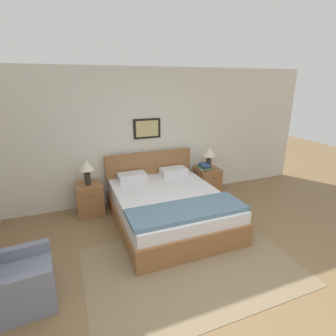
{
  "coord_description": "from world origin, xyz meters",
  "views": [
    {
      "loc": [
        -1.37,
        -2.01,
        2.34
      ],
      "look_at": [
        0.05,
        1.59,
        1.05
      ],
      "focal_mm": 28.0,
      "sensor_mm": 36.0,
      "label": 1
    }
  ],
  "objects_px": {
    "bed": "(169,207)",
    "table_lamp_near_window": "(86,167)",
    "armchair": "(15,283)",
    "table_lamp_by_door": "(209,154)",
    "nightstand_by_door": "(207,181)",
    "nightstand_near_window": "(90,198)"
  },
  "relations": [
    {
      "from": "nightstand_near_window",
      "to": "table_lamp_near_window",
      "type": "distance_m",
      "value": 0.61
    },
    {
      "from": "armchair",
      "to": "bed",
      "type": "bearing_deg",
      "value": 110.61
    },
    {
      "from": "bed",
      "to": "table_lamp_near_window",
      "type": "distance_m",
      "value": 1.61
    },
    {
      "from": "nightstand_by_door",
      "to": "bed",
      "type": "bearing_deg",
      "value": -145.28
    },
    {
      "from": "nightstand_near_window",
      "to": "nightstand_by_door",
      "type": "height_order",
      "value": "same"
    },
    {
      "from": "armchair",
      "to": "nightstand_near_window",
      "type": "relative_size",
      "value": 1.38
    },
    {
      "from": "nightstand_by_door",
      "to": "table_lamp_by_door",
      "type": "xyz_separation_m",
      "value": [
        0.0,
        -0.03,
        0.61
      ]
    },
    {
      "from": "nightstand_by_door",
      "to": "table_lamp_near_window",
      "type": "distance_m",
      "value": 2.54
    },
    {
      "from": "armchair",
      "to": "table_lamp_near_window",
      "type": "bearing_deg",
      "value": 147.96
    },
    {
      "from": "armchair",
      "to": "table_lamp_by_door",
      "type": "xyz_separation_m",
      "value": [
        3.44,
        1.86,
        0.63
      ]
    },
    {
      "from": "table_lamp_by_door",
      "to": "table_lamp_near_window",
      "type": "bearing_deg",
      "value": 180.0
    },
    {
      "from": "bed",
      "to": "nightstand_by_door",
      "type": "height_order",
      "value": "bed"
    },
    {
      "from": "armchair",
      "to": "nightstand_by_door",
      "type": "relative_size",
      "value": 1.38
    },
    {
      "from": "nightstand_by_door",
      "to": "table_lamp_by_door",
      "type": "relative_size",
      "value": 1.26
    },
    {
      "from": "armchair",
      "to": "nightstand_by_door",
      "type": "height_order",
      "value": "armchair"
    },
    {
      "from": "armchair",
      "to": "table_lamp_by_door",
      "type": "distance_m",
      "value": 3.96
    },
    {
      "from": "nightstand_near_window",
      "to": "nightstand_by_door",
      "type": "relative_size",
      "value": 1.0
    },
    {
      "from": "nightstand_near_window",
      "to": "nightstand_by_door",
      "type": "bearing_deg",
      "value": 0.0
    },
    {
      "from": "nightstand_by_door",
      "to": "armchair",
      "type": "bearing_deg",
      "value": -151.21
    },
    {
      "from": "armchair",
      "to": "nightstand_by_door",
      "type": "bearing_deg",
      "value": 114.25
    },
    {
      "from": "armchair",
      "to": "nightstand_by_door",
      "type": "distance_m",
      "value": 3.92
    },
    {
      "from": "nightstand_near_window",
      "to": "table_lamp_by_door",
      "type": "xyz_separation_m",
      "value": [
        2.46,
        -0.03,
        0.61
      ]
    }
  ]
}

